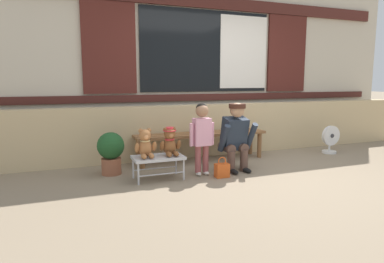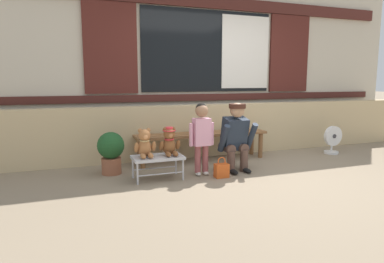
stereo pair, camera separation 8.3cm
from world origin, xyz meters
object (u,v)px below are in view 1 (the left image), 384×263
object	(u,v)px
teddy_bear_with_hat	(170,142)
handbag_on_ground	(222,170)
wooden_bench_long	(201,137)
small_display_bench	(158,159)
adult_crouching	(236,136)
potted_plant	(111,151)
floor_fan	(330,140)
teddy_bear_plain	(145,144)
child_standing	(202,131)

from	to	relation	value
teddy_bear_with_hat	handbag_on_ground	xyz separation A→B (m)	(0.63, -0.22, -0.38)
wooden_bench_long	teddy_bear_with_hat	size ratio (longest dim) A/B	5.78
small_display_bench	adult_crouching	size ratio (longest dim) A/B	0.67
adult_crouching	potted_plant	size ratio (longest dim) A/B	1.67
small_display_bench	adult_crouching	distance (m)	1.15
potted_plant	teddy_bear_with_hat	bearing A→B (deg)	-33.61
wooden_bench_long	floor_fan	bearing A→B (deg)	-7.82
teddy_bear_plain	handbag_on_ground	size ratio (longest dim) A/B	1.34
adult_crouching	potted_plant	distance (m)	1.71
teddy_bear_plain	teddy_bear_with_hat	distance (m)	0.32
adult_crouching	teddy_bear_with_hat	bearing A→B (deg)	-178.01
teddy_bear_with_hat	adult_crouching	bearing A→B (deg)	1.99
teddy_bear_plain	handbag_on_ground	world-z (taller)	teddy_bear_plain
floor_fan	adult_crouching	bearing A→B (deg)	-169.04
teddy_bear_with_hat	child_standing	size ratio (longest dim) A/B	0.38
small_display_bench	teddy_bear_with_hat	bearing A→B (deg)	0.77
teddy_bear_plain	child_standing	size ratio (longest dim) A/B	0.38
small_display_bench	child_standing	size ratio (longest dim) A/B	0.67
floor_fan	teddy_bear_plain	bearing A→B (deg)	-172.62
potted_plant	teddy_bear_plain	bearing A→B (deg)	-51.42
adult_crouching	handbag_on_ground	bearing A→B (deg)	-142.79
teddy_bear_with_hat	adult_crouching	distance (m)	0.97
wooden_bench_long	handbag_on_ground	world-z (taller)	wooden_bench_long
adult_crouching	wooden_bench_long	bearing A→B (deg)	106.91
small_display_bench	wooden_bench_long	bearing A→B (deg)	39.46
wooden_bench_long	handbag_on_ground	xyz separation A→B (m)	(-0.11, -0.96, -0.28)
small_display_bench	teddy_bear_with_hat	size ratio (longest dim) A/B	1.76
wooden_bench_long	teddy_bear_with_hat	xyz separation A→B (m)	(-0.75, -0.75, 0.10)
child_standing	handbag_on_ground	size ratio (longest dim) A/B	3.52
small_display_bench	teddy_bear_with_hat	world-z (taller)	teddy_bear_with_hat
teddy_bear_plain	potted_plant	xyz separation A→B (m)	(-0.36, 0.45, -0.14)
handbag_on_ground	floor_fan	size ratio (longest dim) A/B	0.57
small_display_bench	handbag_on_ground	world-z (taller)	small_display_bench
teddy_bear_with_hat	floor_fan	xyz separation A→B (m)	(3.03, 0.43, -0.23)
wooden_bench_long	small_display_bench	world-z (taller)	wooden_bench_long
potted_plant	child_standing	bearing A→B (deg)	-22.69
teddy_bear_plain	child_standing	bearing A→B (deg)	-0.99
child_standing	floor_fan	xyz separation A→B (m)	(2.59, 0.45, -0.35)
small_display_bench	adult_crouching	bearing A→B (deg)	1.82
small_display_bench	teddy_bear_plain	xyz separation A→B (m)	(-0.16, 0.00, 0.20)
teddy_bear_plain	potted_plant	world-z (taller)	teddy_bear_plain
adult_crouching	floor_fan	distance (m)	2.12
small_display_bench	child_standing	bearing A→B (deg)	-1.12
handbag_on_ground	potted_plant	distance (m)	1.50
small_display_bench	teddy_bear_plain	world-z (taller)	teddy_bear_plain
wooden_bench_long	handbag_on_ground	distance (m)	1.01
teddy_bear_with_hat	floor_fan	size ratio (longest dim) A/B	0.76
teddy_bear_with_hat	potted_plant	xyz separation A→B (m)	(-0.68, 0.45, -0.15)
adult_crouching	teddy_bear_plain	bearing A→B (deg)	-178.47
small_display_bench	teddy_bear_with_hat	xyz separation A→B (m)	(0.16, 0.00, 0.21)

